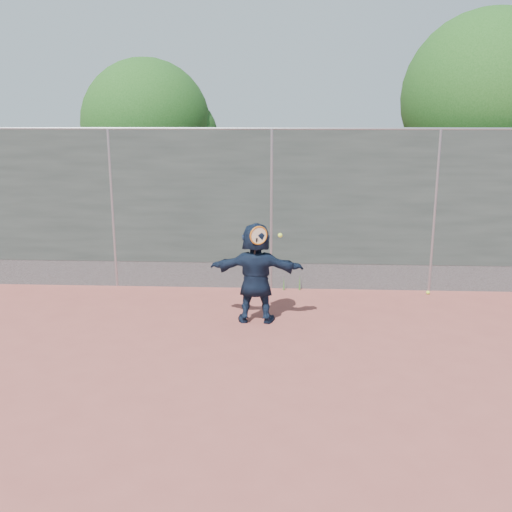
{
  "coord_description": "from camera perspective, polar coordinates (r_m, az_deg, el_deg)",
  "views": [
    {
      "loc": [
        0.26,
        -7.0,
        3.25
      ],
      "look_at": [
        -0.19,
        1.69,
        1.08
      ],
      "focal_mm": 40.0,
      "sensor_mm": 36.0,
      "label": 1
    }
  ],
  "objects": [
    {
      "name": "tree_right",
      "position": [
        13.5,
        22.8,
        13.96
      ],
      "size": [
        3.78,
        3.6,
        5.39
      ],
      "color": "#382314",
      "rests_on": "ground"
    },
    {
      "name": "tree_left",
      "position": [
        13.91,
        -10.19,
        12.49
      ],
      "size": [
        3.15,
        3.0,
        4.53
      ],
      "color": "#382314",
      "rests_on": "ground"
    },
    {
      "name": "weed_clump",
      "position": [
        10.84,
        3.04,
        -2.74
      ],
      "size": [
        0.68,
        0.07,
        0.3
      ],
      "color": "#387226",
      "rests_on": "ground"
    },
    {
      "name": "player",
      "position": [
        9.04,
        0.0,
        -1.66
      ],
      "size": [
        1.52,
        0.53,
        1.62
      ],
      "primitive_type": "imported",
      "rotation": [
        0.0,
        0.0,
        3.11
      ],
      "color": "#131F34",
      "rests_on": "ground"
    },
    {
      "name": "ball_ground",
      "position": [
        11.08,
        16.82,
        -3.51
      ],
      "size": [
        0.07,
        0.07,
        0.07
      ],
      "primitive_type": "sphere",
      "color": "#D0F436",
      "rests_on": "ground"
    },
    {
      "name": "fence",
      "position": [
        10.64,
        1.54,
        4.96
      ],
      "size": [
        20.0,
        0.06,
        3.03
      ],
      "color": "#38423D",
      "rests_on": "ground"
    },
    {
      "name": "swing_action",
      "position": [
        8.68,
        0.46,
        1.96
      ],
      "size": [
        0.5,
        0.22,
        0.51
      ],
      "color": "#C26112",
      "rests_on": "ground"
    },
    {
      "name": "ground",
      "position": [
        7.72,
        0.8,
        -10.9
      ],
      "size": [
        80.0,
        80.0,
        0.0
      ],
      "primitive_type": "plane",
      "color": "#9E4C42",
      "rests_on": "ground"
    }
  ]
}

